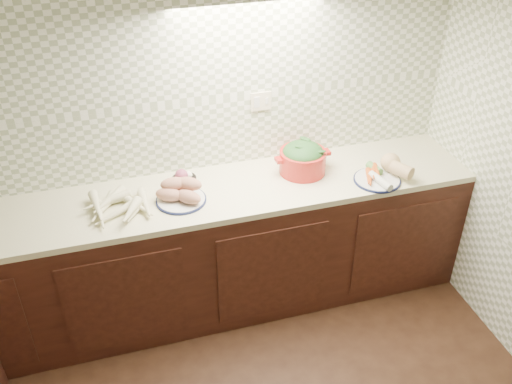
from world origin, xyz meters
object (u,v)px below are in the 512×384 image
object	(u,v)px
sweet_potato_plate	(181,193)
veg_plate	(383,170)
dutch_oven	(303,158)
onion_bowl	(184,179)
parsnip_pile	(120,207)

from	to	relation	value
sweet_potato_plate	veg_plate	world-z (taller)	same
dutch_oven	onion_bowl	bearing A→B (deg)	173.79
parsnip_pile	veg_plate	world-z (taller)	veg_plate
parsnip_pile	dutch_oven	xyz separation A→B (m)	(1.16, 0.13, 0.06)
parsnip_pile	sweet_potato_plate	bearing A→B (deg)	4.26
parsnip_pile	sweet_potato_plate	distance (m)	0.36
onion_bowl	veg_plate	bearing A→B (deg)	-11.74
onion_bowl	veg_plate	size ratio (longest dim) A/B	0.40
veg_plate	dutch_oven	bearing A→B (deg)	156.95
parsnip_pile	onion_bowl	bearing A→B (deg)	24.16
dutch_oven	veg_plate	xyz separation A→B (m)	(0.47, -0.20, -0.05)
onion_bowl	dutch_oven	distance (m)	0.76
dutch_oven	veg_plate	size ratio (longest dim) A/B	0.97
dutch_oven	veg_plate	world-z (taller)	dutch_oven
onion_bowl	dutch_oven	world-z (taller)	dutch_oven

